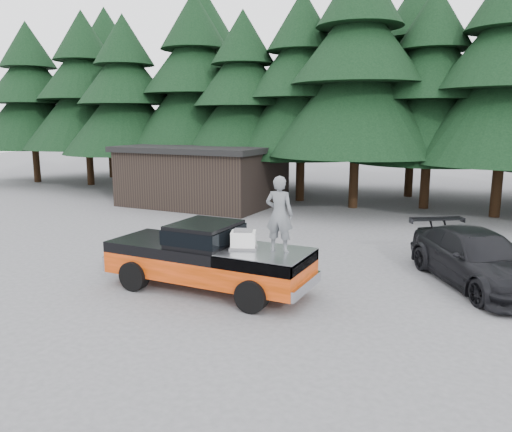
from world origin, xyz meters
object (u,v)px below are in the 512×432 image
at_px(air_compressor, 243,240).
at_px(parked_car, 478,259).
at_px(utility_building, 203,175).
at_px(man_on_bed, 279,214).
at_px(pickup_truck, 208,267).

distance_m(air_compressor, parked_car, 6.85).
xyz_separation_m(air_compressor, parked_car, (5.66, 3.79, -0.77)).
distance_m(air_compressor, utility_building, 15.38).
height_order(man_on_bed, utility_building, man_on_bed).
bearing_deg(man_on_bed, parked_car, -147.76).
bearing_deg(parked_car, man_on_bed, -175.26).
distance_m(pickup_truck, air_compressor, 1.41).
xyz_separation_m(pickup_truck, utility_building, (-7.97, 12.45, 1.00)).
xyz_separation_m(man_on_bed, utility_building, (-10.08, 12.34, -0.67)).
xyz_separation_m(pickup_truck, parked_car, (6.76, 3.82, 0.12)).
distance_m(man_on_bed, parked_car, 6.14).
distance_m(man_on_bed, utility_building, 15.95).
bearing_deg(air_compressor, utility_building, 103.73).
bearing_deg(air_compressor, man_on_bed, -17.91).
height_order(pickup_truck, parked_car, parked_car).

